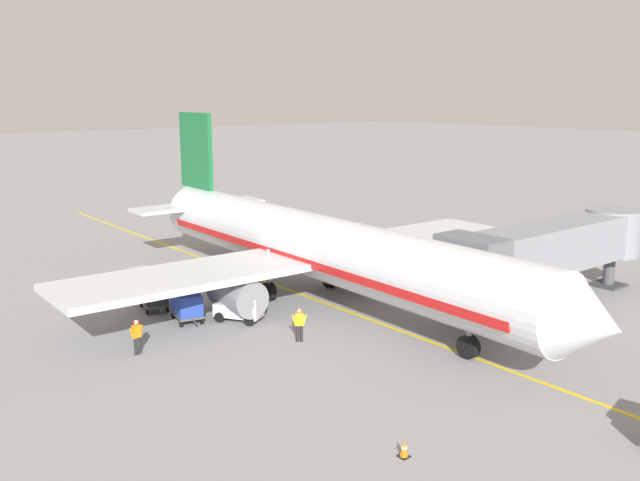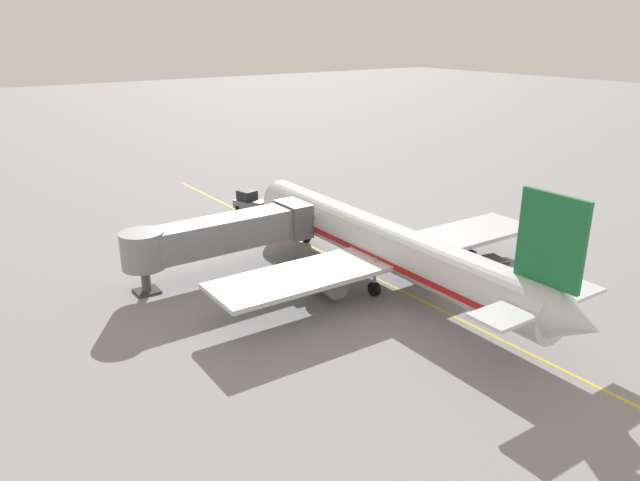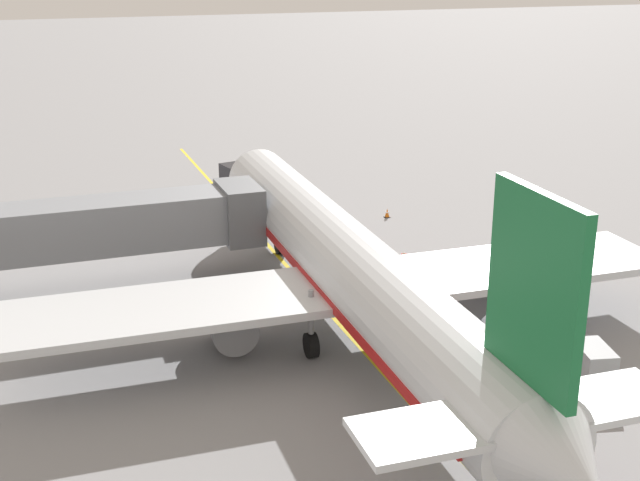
{
  "view_description": "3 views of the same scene",
  "coord_description": "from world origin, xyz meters",
  "px_view_note": "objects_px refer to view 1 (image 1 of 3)",
  "views": [
    {
      "loc": [
        24.42,
        29.92,
        11.94
      ],
      "look_at": [
        0.39,
        0.05,
        3.8
      ],
      "focal_mm": 38.75,
      "sensor_mm": 36.0,
      "label": 1
    },
    {
      "loc": [
        -30.28,
        -34.34,
        19.49
      ],
      "look_at": [
        -2.01,
        5.29,
        2.22
      ],
      "focal_mm": 33.81,
      "sensor_mm": 36.0,
      "label": 2
    },
    {
      "loc": [
        -13.1,
        -33.84,
        16.66
      ],
      "look_at": [
        -0.47,
        1.81,
        3.76
      ],
      "focal_mm": 47.93,
      "sensor_mm": 36.0,
      "label": 3
    }
  ],
  "objects_px": {
    "baggage_cart_front": "(187,304)",
    "baggage_cart_second_in_train": "(153,293)",
    "jet_bridge": "(552,247)",
    "ground_crew_loader": "(299,323)",
    "ground_crew_wing_walker": "(137,335)",
    "safety_cone_nose_left": "(404,449)",
    "baggage_cart_third_in_train": "(140,280)",
    "parked_airliner": "(317,248)",
    "baggage_tug_lead": "(240,308)"
  },
  "relations": [
    {
      "from": "parked_airliner",
      "to": "baggage_tug_lead",
      "type": "bearing_deg",
      "value": 3.73
    },
    {
      "from": "jet_bridge",
      "to": "safety_cone_nose_left",
      "type": "distance_m",
      "value": 20.17
    },
    {
      "from": "jet_bridge",
      "to": "safety_cone_nose_left",
      "type": "relative_size",
      "value": 27.77
    },
    {
      "from": "baggage_cart_front",
      "to": "baggage_cart_second_in_train",
      "type": "height_order",
      "value": "same"
    },
    {
      "from": "baggage_cart_second_in_train",
      "to": "baggage_cart_third_in_train",
      "type": "relative_size",
      "value": 1.0
    },
    {
      "from": "baggage_cart_second_in_train",
      "to": "baggage_cart_third_in_train",
      "type": "bearing_deg",
      "value": -101.83
    },
    {
      "from": "ground_crew_wing_walker",
      "to": "ground_crew_loader",
      "type": "distance_m",
      "value": 7.72
    },
    {
      "from": "baggage_tug_lead",
      "to": "safety_cone_nose_left",
      "type": "xyz_separation_m",
      "value": [
        3.37,
        15.51,
        -0.42
      ]
    },
    {
      "from": "ground_crew_wing_walker",
      "to": "baggage_cart_third_in_train",
      "type": "bearing_deg",
      "value": -115.43
    },
    {
      "from": "baggage_cart_front",
      "to": "ground_crew_wing_walker",
      "type": "distance_m",
      "value": 5.06
    },
    {
      "from": "parked_airliner",
      "to": "jet_bridge",
      "type": "relative_size",
      "value": 2.27
    },
    {
      "from": "jet_bridge",
      "to": "baggage_cart_second_in_train",
      "type": "bearing_deg",
      "value": -36.94
    },
    {
      "from": "baggage_cart_third_in_train",
      "to": "baggage_cart_front",
      "type": "bearing_deg",
      "value": 88.11
    },
    {
      "from": "baggage_cart_front",
      "to": "ground_crew_loader",
      "type": "height_order",
      "value": "ground_crew_loader"
    },
    {
      "from": "baggage_cart_third_in_train",
      "to": "ground_crew_wing_walker",
      "type": "distance_m",
      "value": 10.11
    },
    {
      "from": "baggage_cart_third_in_train",
      "to": "baggage_cart_second_in_train",
      "type": "bearing_deg",
      "value": 78.17
    },
    {
      "from": "parked_airliner",
      "to": "baggage_cart_front",
      "type": "height_order",
      "value": "parked_airliner"
    },
    {
      "from": "jet_bridge",
      "to": "baggage_cart_front",
      "type": "relative_size",
      "value": 5.5
    },
    {
      "from": "ground_crew_loader",
      "to": "safety_cone_nose_left",
      "type": "distance_m",
      "value": 11.7
    },
    {
      "from": "baggage_cart_second_in_train",
      "to": "safety_cone_nose_left",
      "type": "height_order",
      "value": "baggage_cart_second_in_train"
    },
    {
      "from": "jet_bridge",
      "to": "ground_crew_wing_walker",
      "type": "xyz_separation_m",
      "value": [
        21.75,
        -7.63,
        -2.51
      ]
    },
    {
      "from": "baggage_tug_lead",
      "to": "ground_crew_wing_walker",
      "type": "relative_size",
      "value": 1.63
    },
    {
      "from": "baggage_cart_front",
      "to": "baggage_cart_second_in_train",
      "type": "bearing_deg",
      "value": -81.45
    },
    {
      "from": "ground_crew_wing_walker",
      "to": "safety_cone_nose_left",
      "type": "height_order",
      "value": "ground_crew_wing_walker"
    },
    {
      "from": "baggage_cart_third_in_train",
      "to": "jet_bridge",
      "type": "bearing_deg",
      "value": 136.08
    },
    {
      "from": "baggage_cart_front",
      "to": "safety_cone_nose_left",
      "type": "height_order",
      "value": "baggage_cart_front"
    },
    {
      "from": "ground_crew_wing_walker",
      "to": "safety_cone_nose_left",
      "type": "relative_size",
      "value": 2.86
    },
    {
      "from": "baggage_cart_second_in_train",
      "to": "safety_cone_nose_left",
      "type": "relative_size",
      "value": 5.05
    },
    {
      "from": "baggage_cart_front",
      "to": "safety_cone_nose_left",
      "type": "xyz_separation_m",
      "value": [
        1.13,
        17.29,
        -0.66
      ]
    },
    {
      "from": "ground_crew_wing_walker",
      "to": "ground_crew_loader",
      "type": "relative_size",
      "value": 1.0
    },
    {
      "from": "jet_bridge",
      "to": "ground_crew_loader",
      "type": "distance_m",
      "value": 15.61
    },
    {
      "from": "parked_airliner",
      "to": "jet_bridge",
      "type": "bearing_deg",
      "value": 137.02
    },
    {
      "from": "parked_airliner",
      "to": "baggage_cart_second_in_train",
      "type": "bearing_deg",
      "value": -28.35
    },
    {
      "from": "baggage_cart_front",
      "to": "baggage_cart_third_in_train",
      "type": "relative_size",
      "value": 1.0
    },
    {
      "from": "baggage_cart_second_in_train",
      "to": "ground_crew_loader",
      "type": "height_order",
      "value": "ground_crew_loader"
    },
    {
      "from": "baggage_tug_lead",
      "to": "parked_airliner",
      "type": "bearing_deg",
      "value": -176.27
    },
    {
      "from": "baggage_tug_lead",
      "to": "ground_crew_wing_walker",
      "type": "bearing_deg",
      "value": 9.97
    },
    {
      "from": "baggage_tug_lead",
      "to": "baggage_cart_third_in_train",
      "type": "bearing_deg",
      "value": -75.74
    },
    {
      "from": "baggage_cart_front",
      "to": "baggage_cart_third_in_train",
      "type": "height_order",
      "value": "same"
    },
    {
      "from": "jet_bridge",
      "to": "ground_crew_wing_walker",
      "type": "height_order",
      "value": "jet_bridge"
    },
    {
      "from": "parked_airliner",
      "to": "baggage_cart_third_in_train",
      "type": "distance_m",
      "value": 11.03
    },
    {
      "from": "parked_airliner",
      "to": "baggage_cart_front",
      "type": "bearing_deg",
      "value": -10.27
    },
    {
      "from": "safety_cone_nose_left",
      "to": "baggage_tug_lead",
      "type": "bearing_deg",
      "value": -102.26
    },
    {
      "from": "ground_crew_loader",
      "to": "baggage_cart_third_in_train",
      "type": "bearing_deg",
      "value": -78.28
    },
    {
      "from": "parked_airliner",
      "to": "baggage_cart_second_in_train",
      "type": "relative_size",
      "value": 12.51
    },
    {
      "from": "baggage_tug_lead",
      "to": "jet_bridge",
      "type": "bearing_deg",
      "value": 150.34
    },
    {
      "from": "baggage_cart_front",
      "to": "baggage_tug_lead",
      "type": "bearing_deg",
      "value": 141.48
    },
    {
      "from": "jet_bridge",
      "to": "baggage_cart_front",
      "type": "bearing_deg",
      "value": -30.89
    },
    {
      "from": "jet_bridge",
      "to": "baggage_cart_third_in_train",
      "type": "distance_m",
      "value": 24.3
    },
    {
      "from": "baggage_cart_second_in_train",
      "to": "ground_crew_wing_walker",
      "type": "relative_size",
      "value": 1.76
    }
  ]
}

